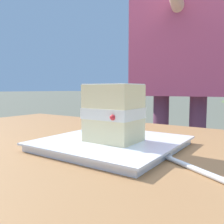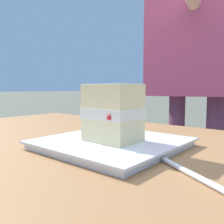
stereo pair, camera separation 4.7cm
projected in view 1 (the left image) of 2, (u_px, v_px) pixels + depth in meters
The scene contains 5 objects.
patio_table at pixel (68, 206), 0.50m from camera, with size 1.14×0.78×0.76m.
dessert_plate at pixel (112, 143), 0.47m from camera, with size 0.25×0.25×0.02m.
cake_slice at pixel (114, 113), 0.45m from camera, with size 0.10×0.09×0.11m.
dessert_fork at pixel (184, 165), 0.35m from camera, with size 0.15×0.10×0.01m.
diner_person at pixel (181, 38), 1.13m from camera, with size 0.48×0.62×1.68m.
Camera 1 is at (-0.35, 0.35, 0.88)m, focal length 38.31 mm.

